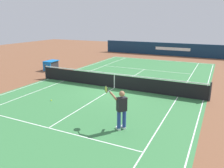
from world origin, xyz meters
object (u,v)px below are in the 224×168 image
object	(u,v)px
tennis_player_near	(121,108)
tennis_net	(114,81)
equipment_cart_tarped	(51,65)
tennis_ball	(51,100)

from	to	relation	value
tennis_player_near	tennis_net	bearing A→B (deg)	-152.13
tennis_player_near	equipment_cart_tarped	bearing A→B (deg)	-127.17
tennis_net	tennis_player_near	size ratio (longest dim) A/B	6.89
tennis_player_near	tennis_ball	size ratio (longest dim) A/B	25.71
tennis_net	tennis_ball	bearing A→B (deg)	-29.01
tennis_net	equipment_cart_tarped	size ratio (longest dim) A/B	9.36
tennis_player_near	tennis_ball	world-z (taller)	tennis_player_near
tennis_ball	equipment_cart_tarped	size ratio (longest dim) A/B	0.05
tennis_player_near	equipment_cart_tarped	xyz separation A→B (m)	(-7.72, -10.18, -0.49)
tennis_net	equipment_cart_tarped	xyz separation A→B (m)	(-2.54, -7.44, -0.05)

